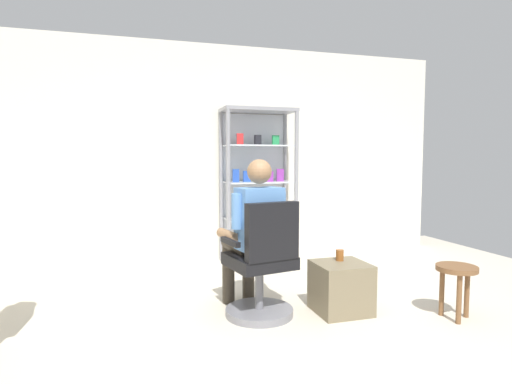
{
  "coord_description": "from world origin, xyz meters",
  "views": [
    {
      "loc": [
        -1.13,
        -2.28,
        1.3
      ],
      "look_at": [
        -0.06,
        1.26,
        1.0
      ],
      "focal_mm": 29.62,
      "sensor_mm": 36.0,
      "label": 1
    }
  ],
  "objects": [
    {
      "name": "storage_crate",
      "position": [
        0.56,
        0.84,
        0.21
      ],
      "size": [
        0.43,
        0.42,
        0.42
      ],
      "primitive_type": "cube",
      "color": "#72664C",
      "rests_on": "ground"
    },
    {
      "name": "wooden_stool",
      "position": [
        1.38,
        0.44,
        0.35
      ],
      "size": [
        0.32,
        0.32,
        0.44
      ],
      "color": "brown",
      "rests_on": "ground"
    },
    {
      "name": "ground_plane",
      "position": [
        0.0,
        0.0,
        0.0
      ],
      "size": [
        7.2,
        7.2,
        0.0
      ],
      "primitive_type": "plane",
      "color": "beige"
    },
    {
      "name": "display_cabinet_main",
      "position": [
        0.4,
        2.76,
        0.96
      ],
      "size": [
        0.9,
        0.45,
        1.9
      ],
      "color": "gray",
      "rests_on": "ground"
    },
    {
      "name": "seated_shopkeeper",
      "position": [
        -0.14,
        1.07,
        0.71
      ],
      "size": [
        0.54,
        0.61,
        1.29
      ],
      "color": "#3F382D",
      "rests_on": "ground"
    },
    {
      "name": "office_chair",
      "position": [
        -0.11,
        0.91,
        0.39
      ],
      "size": [
        0.61,
        0.57,
        0.96
      ],
      "color": "slate",
      "rests_on": "ground"
    },
    {
      "name": "tea_glass",
      "position": [
        0.58,
        0.92,
        0.47
      ],
      "size": [
        0.07,
        0.07,
        0.1
      ],
      "primitive_type": "cylinder",
      "color": "brown",
      "rests_on": "storage_crate"
    },
    {
      "name": "back_wall",
      "position": [
        0.0,
        3.0,
        1.35
      ],
      "size": [
        6.0,
        0.1,
        2.7
      ],
      "primitive_type": "cube",
      "color": "silver",
      "rests_on": "ground"
    }
  ]
}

